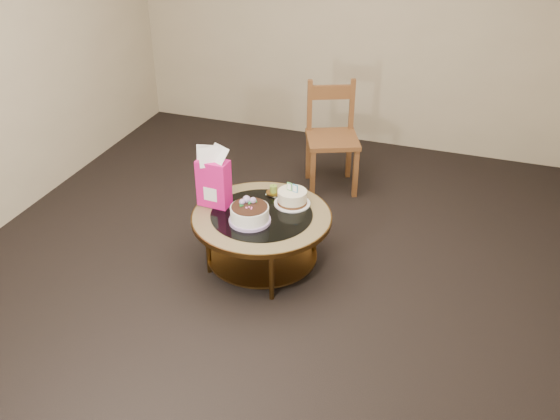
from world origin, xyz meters
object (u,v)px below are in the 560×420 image
(coffee_table, at_px, (262,223))
(gift_bag, at_px, (213,177))
(dining_chair, at_px, (332,136))
(decorated_cake, at_px, (250,215))
(cream_cake, at_px, (292,198))

(coffee_table, height_order, gift_bag, gift_bag)
(dining_chair, bearing_deg, decorated_cake, -119.52)
(dining_chair, bearing_deg, coffee_table, -118.41)
(cream_cake, relative_size, gift_bag, 0.58)
(decorated_cake, xyz_separation_m, cream_cake, (0.21, 0.33, -0.00))
(cream_cake, relative_size, dining_chair, 0.28)
(coffee_table, bearing_deg, gift_bag, 177.24)
(gift_bag, distance_m, dining_chair, 1.50)
(coffee_table, xyz_separation_m, decorated_cake, (-0.04, -0.12, 0.14))
(coffee_table, height_order, dining_chair, dining_chair)
(decorated_cake, bearing_deg, gift_bag, 156.97)
(decorated_cake, height_order, cream_cake, decorated_cake)
(cream_cake, distance_m, dining_chair, 1.21)
(decorated_cake, relative_size, dining_chair, 0.31)
(cream_cake, xyz_separation_m, gift_bag, (-0.54, -0.19, 0.18))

